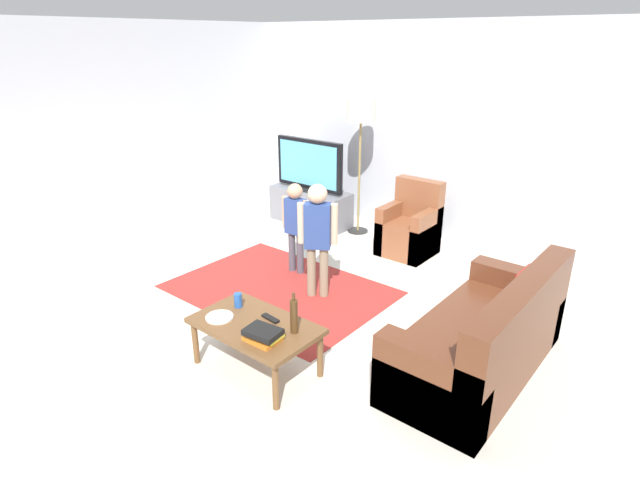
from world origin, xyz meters
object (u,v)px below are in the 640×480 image
Objects in this scene: bottle at (294,316)px; armchair at (411,230)px; child_near_tv at (295,220)px; floor_lamp at (361,118)px; plate at (220,317)px; child_center at (318,231)px; tv_remote at (270,318)px; book_stack at (263,335)px; soda_can at (238,300)px; tv_stand at (310,207)px; tv at (309,165)px; couch at (488,342)px; coffee_table at (255,329)px.

armchair is at bearing 102.02° from bottle.
armchair is at bearing 61.64° from child_near_tv.
floor_lamp is 5.39× the size of bottle.
armchair reaches higher than plate.
tv_remote is at bearing -67.69° from child_center.
book_stack reaches higher than tv_remote.
bottle is 0.63m from soda_can.
tv_stand is 3.44m from tv_remote.
tv is at bearing 124.93° from child_near_tv.
child_center reaches higher than soda_can.
soda_can is (-0.35, -0.02, 0.05)m from tv_remote.
armchair is (-1.72, 1.80, 0.01)m from couch.
couch is 1.93m from child_center.
tv is 0.62× the size of floor_lamp.
armchair is 7.50× the size of soda_can.
couch is 1.71m from tv_remote.
tv is 2.21m from child_center.
book_stack is at bearing -1.02° from plate.
bottle is at bearing -51.74° from tv_stand.
bottle reaches higher than tv_stand.
tv is 3.87× the size of book_stack.
coffee_table is 0.39m from bottle.
floor_lamp is 8.09× the size of plate.
couch is 2.50m from child_near_tv.
child_center is 5.41× the size of plate.
tv is at bearing 118.34° from plate.
coffee_table is 4.55× the size of plate.
coffee_table is (0.43, -1.29, -0.34)m from child_center.
tv_stand is 0.60m from tv.
tv is 1.73m from armchair.
armchair reaches higher than bottle.
child_near_tv is at bearing 131.05° from tv_remote.
coffee_table is 0.27m from book_stack.
floor_lamp is 3.41m from tv_remote.
tv reaches higher than plate.
coffee_table is at bearing -142.61° from couch.
floor_lamp is 3.49m from bottle.
bottle is (2.24, -2.84, 0.32)m from tv_stand.
armchair is 0.76× the size of child_center.
armchair is at bearing 133.75° from couch.
book_stack is 1.67× the size of tv_remote.
book_stack is (1.21, -1.71, -0.15)m from child_near_tv.
armchair is 4.09× the size of plate.
tv is at bearing 132.44° from child_center.
book_stack is at bearing -66.26° from floor_lamp.
tv_stand is 1.09× the size of tv.
armchair is at bearing 84.53° from child_center.
tv_remote is 1.42× the size of soda_can.
floor_lamp is (-2.64, 1.99, 1.25)m from couch.
book_stack is (2.14, -3.07, 0.22)m from tv_stand.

